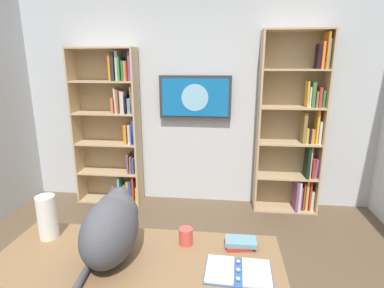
# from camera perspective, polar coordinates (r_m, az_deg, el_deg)

# --- Properties ---
(wall_back) EXTENTS (4.52, 0.06, 2.70)m
(wall_back) POSITION_cam_1_polar(r_m,az_deg,el_deg) (3.86, 0.89, 8.48)
(wall_back) COLOR silver
(wall_back) RESTS_ON ground
(bookshelf_left) EXTENTS (0.76, 0.28, 2.14)m
(bookshelf_left) POSITION_cam_1_polar(r_m,az_deg,el_deg) (3.82, 18.95, 2.40)
(bookshelf_left) COLOR tan
(bookshelf_left) RESTS_ON ground
(bookshelf_right) EXTENTS (0.82, 0.28, 1.96)m
(bookshelf_right) POSITION_cam_1_polar(r_m,az_deg,el_deg) (3.99, -14.25, 3.09)
(bookshelf_right) COLOR tan
(bookshelf_right) RESTS_ON ground
(wall_mounted_tv) EXTENTS (0.88, 0.07, 0.53)m
(wall_mounted_tv) POSITION_cam_1_polar(r_m,az_deg,el_deg) (3.77, 0.60, 8.73)
(wall_mounted_tv) COLOR #333338
(desk) EXTENTS (1.54, 0.59, 0.76)m
(desk) POSITION_cam_1_polar(r_m,az_deg,el_deg) (1.82, -10.13, -23.61)
(desk) COLOR olive
(desk) RESTS_ON ground
(cat) EXTENTS (0.27, 0.58, 0.36)m
(cat) POSITION_cam_1_polar(r_m,az_deg,el_deg) (1.71, -14.73, -14.56)
(cat) COLOR #4C4C51
(cat) RESTS_ON desk
(open_binder) EXTENTS (0.34, 0.23, 0.02)m
(open_binder) POSITION_cam_1_polar(r_m,az_deg,el_deg) (1.66, 8.64, -22.51)
(open_binder) COLOR #335999
(open_binder) RESTS_ON desk
(paper_towel_roll) EXTENTS (0.11, 0.11, 0.26)m
(paper_towel_roll) POSITION_cam_1_polar(r_m,az_deg,el_deg) (2.04, -25.46, -12.25)
(paper_towel_roll) COLOR white
(paper_towel_roll) RESTS_ON desk
(coffee_mug) EXTENTS (0.08, 0.08, 0.10)m
(coffee_mug) POSITION_cam_1_polar(r_m,az_deg,el_deg) (1.83, -1.16, -16.88)
(coffee_mug) COLOR #D84C3F
(coffee_mug) RESTS_ON desk
(desk_book_stack) EXTENTS (0.18, 0.13, 0.05)m
(desk_book_stack) POSITION_cam_1_polar(r_m,az_deg,el_deg) (1.83, 8.89, -17.84)
(desk_book_stack) COLOR #B7332D
(desk_book_stack) RESTS_ON desk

